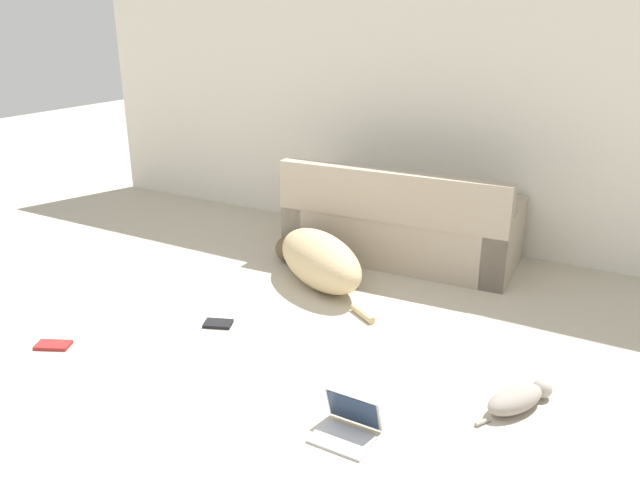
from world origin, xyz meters
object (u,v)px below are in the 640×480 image
object	(u,v)px
couch	(400,228)
cat	(519,398)
book_red	(53,345)
dog	(318,259)
laptop_open	(349,421)
book_black	(218,324)

from	to	relation	value
couch	cat	distance (m)	2.33
cat	book_red	bearing A→B (deg)	134.77
dog	cat	world-z (taller)	dog
dog	cat	bearing A→B (deg)	-175.09
dog	laptop_open	distance (m)	1.94
dog	couch	bearing A→B (deg)	-80.32
couch	cat	xyz separation A→B (m)	(1.47, -1.80, -0.22)
book_black	cat	bearing A→B (deg)	1.44
cat	laptop_open	xyz separation A→B (m)	(-0.73, -0.67, 0.01)
dog	laptop_open	xyz separation A→B (m)	(1.10, -1.60, -0.14)
couch	book_red	world-z (taller)	couch
book_red	book_black	xyz separation A→B (m)	(0.77, 0.78, 0.00)
dog	book_black	distance (m)	1.04
couch	laptop_open	world-z (taller)	couch
laptop_open	book_black	bearing A→B (deg)	155.89
couch	book_red	distance (m)	2.98
dog	cat	distance (m)	2.06
dog	book_black	xyz separation A→B (m)	(-0.26, -0.98, -0.20)
couch	laptop_open	bearing A→B (deg)	103.66
cat	dog	bearing A→B (deg)	91.47
couch	book_black	xyz separation A→B (m)	(-0.61, -1.85, -0.27)
laptop_open	cat	bearing A→B (deg)	42.84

